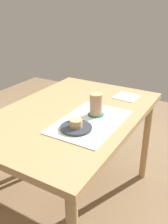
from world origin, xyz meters
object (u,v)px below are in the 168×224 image
(dining_table, at_px, (71,123))
(pastry, at_px, (76,123))
(pastry_plate, at_px, (76,128))
(coffee_mug, at_px, (96,104))

(dining_table, distance_m, pastry, 0.25)
(pastry_plate, relative_size, pastry, 2.50)
(dining_table, bearing_deg, coffee_mug, -79.34)
(dining_table, relative_size, pastry, 17.39)
(pastry_plate, height_order, pastry, pastry)
(pastry, height_order, coffee_mug, coffee_mug)
(pastry_plate, xyz_separation_m, coffee_mug, (0.20, -0.01, 0.06))
(dining_table, distance_m, coffee_mug, 0.22)
(pastry_plate, bearing_deg, coffee_mug, -2.97)
(dining_table, bearing_deg, pastry, -140.16)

